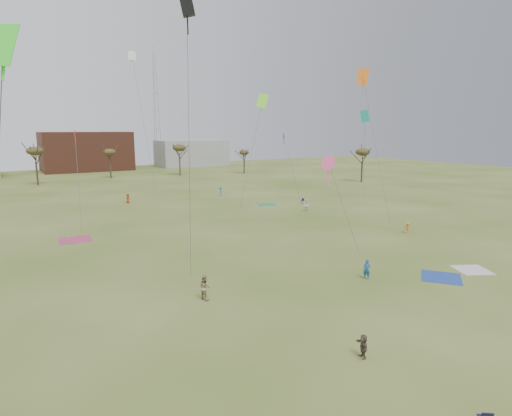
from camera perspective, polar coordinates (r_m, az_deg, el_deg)
ground at (r=32.37m, az=11.72°, el=-13.00°), size 260.00×260.00×0.00m
flyer_near_right at (r=38.10m, az=14.81°, el=-8.05°), size 0.67×0.76×1.76m
spectator_fore_b at (r=32.91m, az=-6.99°, el=-10.62°), size 0.95×1.10×1.94m
spectator_fore_c at (r=25.91m, az=14.32°, el=-17.70°), size 0.89×1.37×1.41m
flyer_mid_b at (r=55.93m, az=19.86°, el=-2.52°), size 0.90×1.09×1.46m
spectator_mid_e at (r=67.14m, az=6.87°, el=0.34°), size 1.10×1.14×1.85m
flyer_far_b at (r=77.69m, az=-17.00°, el=1.26°), size 0.94×0.86×1.62m
flyer_far_c at (r=82.58m, az=-4.85°, el=2.26°), size 1.14×1.29×1.73m
blanket_blue at (r=40.91m, az=23.83°, el=-8.61°), size 4.55×4.55×0.03m
blanket_cream at (r=44.19m, az=27.26°, el=-7.49°), size 3.88×3.88×0.03m
blanket_plum at (r=54.16m, az=-23.29°, el=-3.97°), size 3.90×3.90×0.03m
blanket_olive at (r=72.90m, az=1.43°, el=0.49°), size 3.85×3.85×0.03m
camp_chair_right at (r=74.37m, az=6.27°, el=0.83°), size 0.64×0.61×0.87m
kites_aloft at (r=56.72m, az=-10.52°, el=17.65°), size 69.11×70.98×26.39m
tree_line at (r=102.00m, az=-22.19°, el=6.63°), size 117.44×49.32×8.91m
building_brick at (r=143.62m, az=-22.03°, el=7.15°), size 26.00×16.00×12.00m
building_grey at (r=152.08m, az=-8.70°, el=7.39°), size 24.00×12.00×9.00m
radio_tower at (r=154.84m, az=-13.40°, el=12.73°), size 1.51×1.72×41.00m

